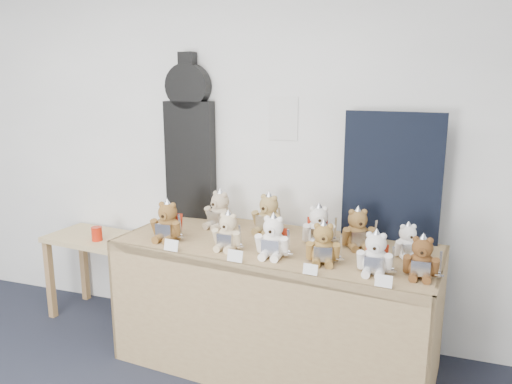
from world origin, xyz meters
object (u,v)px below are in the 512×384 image
(teddy_front_left, at_px, (228,233))
(teddy_back_left, at_px, (220,211))
(red_cup, at_px, (97,234))
(teddy_back_centre_left, at_px, (268,215))
(teddy_front_far_left, at_px, (168,223))
(display_table, at_px, (271,274))
(teddy_front_end, at_px, (422,259))
(teddy_back_right, at_px, (358,230))
(guitar_case, at_px, (190,139))
(teddy_back_centre_right, at_px, (319,227))
(teddy_back_end, at_px, (408,242))
(side_table, at_px, (100,251))
(teddy_front_centre, at_px, (273,238))
(teddy_front_far_right, at_px, (375,255))
(teddy_front_right, at_px, (323,245))

(teddy_front_left, xyz_separation_m, teddy_back_left, (-0.23, 0.40, 0.02))
(red_cup, height_order, teddy_back_centre_left, teddy_back_centre_left)
(teddy_front_far_left, xyz_separation_m, teddy_back_centre_left, (0.56, 0.36, 0.01))
(display_table, xyz_separation_m, teddy_front_far_left, (-0.67, -0.08, 0.29))
(teddy_front_end, bearing_deg, teddy_back_right, 137.47)
(guitar_case, xyz_separation_m, teddy_back_centre_right, (1.05, -0.32, -0.48))
(display_table, bearing_deg, teddy_back_end, 12.20)
(side_table, bearing_deg, teddy_back_centre_left, 6.51)
(teddy_back_centre_right, bearing_deg, teddy_back_left, 153.18)
(teddy_front_centre, height_order, teddy_front_far_right, teddy_front_centre)
(display_table, height_order, red_cup, display_table)
(teddy_back_right, bearing_deg, teddy_front_centre, -167.17)
(teddy_back_centre_right, bearing_deg, teddy_front_left, -168.62)
(teddy_front_far_right, height_order, teddy_back_right, teddy_back_right)
(teddy_front_centre, relative_size, teddy_back_left, 0.95)
(teddy_front_far_left, xyz_separation_m, teddy_back_left, (0.21, 0.36, 0.00))
(teddy_front_far_left, distance_m, teddy_front_right, 1.04)
(display_table, xyz_separation_m, teddy_back_centre_left, (-0.11, 0.28, 0.30))
(display_table, bearing_deg, guitar_case, 153.57)
(teddy_back_left, bearing_deg, teddy_front_left, -39.87)
(display_table, relative_size, guitar_case, 1.73)
(teddy_front_far_left, relative_size, teddy_front_left, 1.11)
(red_cup, height_order, teddy_front_left, teddy_front_left)
(red_cup, height_order, teddy_back_left, teddy_back_left)
(teddy_front_far_right, bearing_deg, guitar_case, 155.04)
(red_cup, height_order, teddy_back_end, teddy_back_end)
(red_cup, height_order, teddy_front_centre, teddy_front_centre)
(teddy_front_far_left, bearing_deg, teddy_front_right, -5.17)
(teddy_front_left, bearing_deg, red_cup, 169.60)
(teddy_front_centre, bearing_deg, teddy_front_end, -3.88)
(teddy_front_far_right, bearing_deg, teddy_front_far_left, 175.22)
(teddy_front_left, relative_size, teddy_back_centre_right, 0.92)
(teddy_front_centre, distance_m, teddy_back_centre_left, 0.47)
(teddy_back_centre_right, bearing_deg, teddy_front_centre, -140.15)
(side_table, xyz_separation_m, teddy_back_centre_right, (1.75, -0.10, 0.40))
(teddy_front_right, bearing_deg, teddy_front_far_left, 164.57)
(display_table, height_order, teddy_back_left, teddy_back_left)
(display_table, distance_m, teddy_back_end, 0.85)
(teddy_front_centre, bearing_deg, teddy_back_centre_right, 56.71)
(teddy_front_right, distance_m, teddy_front_far_right, 0.30)
(teddy_front_end, distance_m, teddy_back_centre_left, 1.11)
(teddy_front_left, relative_size, teddy_back_left, 0.87)
(teddy_back_centre_left, height_order, teddy_back_centre_right, teddy_back_centre_left)
(teddy_front_far_left, bearing_deg, side_table, 155.89)
(teddy_back_end, bearing_deg, teddy_back_centre_right, 148.10)
(teddy_front_right, height_order, teddy_front_end, teddy_front_right)
(teddy_back_centre_left, relative_size, teddy_back_right, 1.08)
(teddy_back_centre_right, bearing_deg, teddy_front_far_right, -61.88)
(teddy_front_end, height_order, teddy_back_end, teddy_front_end)
(teddy_front_far_right, relative_size, teddy_front_end, 1.03)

